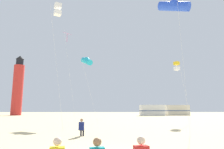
# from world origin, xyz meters

# --- Properties ---
(kite_flyer_standing) EXTENTS (0.35, 0.52, 1.16)m
(kite_flyer_standing) POSITION_xyz_m (-1.54, 6.68, 0.61)
(kite_flyer_standing) COLOR navy
(kite_flyer_standing) RESTS_ON ground
(kite_box_white) EXTENTS (1.48, 1.45, 11.63)m
(kite_box_white) POSITION_xyz_m (-4.55, 10.74, 11.03)
(kite_box_white) COLOR silver
(kite_box_white) RESTS_ON ground
(kite_tube_blue) EXTENTS (2.34, 2.16, 10.25)m
(kite_tube_blue) POSITION_xyz_m (5.21, 7.04, 9.55)
(kite_tube_blue) COLOR silver
(kite_tube_blue) RESTS_ON ground
(kite_box_gold) EXTENTS (1.81, 1.81, 8.05)m
(kite_box_gold) POSITION_xyz_m (9.48, 19.20, 7.46)
(kite_box_gold) COLOR silver
(kite_box_gold) RESTS_ON ground
(kite_diamond_rainbow) EXTENTS (2.14, 2.14, 11.93)m
(kite_diamond_rainbow) POSITION_xyz_m (-5.15, 18.62, 11.16)
(kite_diamond_rainbow) COLOR silver
(kite_diamond_rainbow) RESTS_ON ground
(kite_tube_cyan) EXTENTS (2.48, 2.84, 8.48)m
(kite_tube_cyan) POSITION_xyz_m (-2.46, 17.83, 7.77)
(kite_tube_cyan) COLOR silver
(kite_tube_cyan) RESTS_ON ground
(lighthouse_distant) EXTENTS (2.80, 2.80, 16.80)m
(lighthouse_distant) POSITION_xyz_m (-24.83, 49.90, 7.84)
(lighthouse_distant) COLOR red
(lighthouse_distant) RESTS_ON ground
(rv_van_white) EXTENTS (6.59, 2.79, 2.80)m
(rv_van_white) POSITION_xyz_m (12.15, 47.07, 1.39)
(rv_van_white) COLOR white
(rv_van_white) RESTS_ON ground
(rv_van_cream) EXTENTS (6.61, 2.87, 2.80)m
(rv_van_cream) POSITION_xyz_m (19.85, 49.87, 1.39)
(rv_van_cream) COLOR beige
(rv_van_cream) RESTS_ON ground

